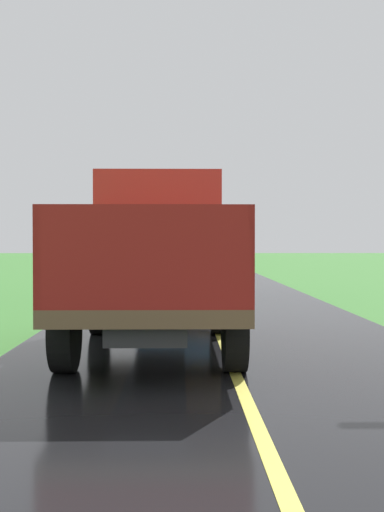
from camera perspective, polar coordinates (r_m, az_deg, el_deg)
name	(u,v)px	position (r m, az deg, el deg)	size (l,w,h in m)	color
banana_truck_near	(157,256)	(10.53, -3.09, 0.00)	(2.38, 5.82, 2.80)	#2D2D30
banana_truck_far	(180,249)	(20.58, -1.01, 0.60)	(2.38, 5.81, 2.80)	#2D2D30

